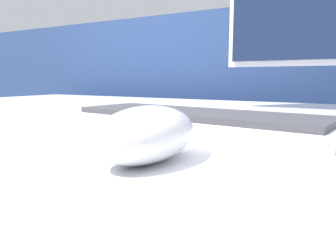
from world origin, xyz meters
name	(u,v)px	position (x,y,z in m)	size (l,w,h in m)	color
partition_panel	(289,165)	(0.00, 0.72, 0.52)	(5.00, 0.03, 1.03)	navy
computer_mouse_near	(147,134)	(0.03, -0.16, 0.75)	(0.07, 0.12, 0.05)	silver
keyboard	(195,120)	(-0.01, 0.02, 0.74)	(0.38, 0.17, 0.02)	silver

